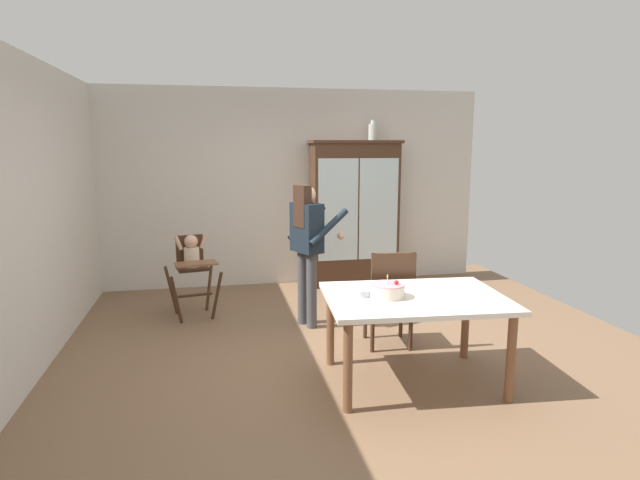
{
  "coord_description": "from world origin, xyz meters",
  "views": [
    {
      "loc": [
        -1.12,
        -4.67,
        1.94
      ],
      "look_at": [
        -0.02,
        0.7,
        0.95
      ],
      "focal_mm": 29.59,
      "sensor_mm": 36.0,
      "label": 1
    }
  ],
  "objects_px": {
    "high_chair_with_toddler": "(192,261)",
    "dining_chair_far_side": "(390,292)",
    "birthday_cake": "(387,290)",
    "serving_bowl": "(361,292)",
    "china_cabinet": "(354,213)",
    "ceramic_vase": "(373,131)",
    "adult_person": "(307,238)",
    "dining_table": "(415,306)"
  },
  "relations": [
    {
      "from": "ceramic_vase",
      "to": "high_chair_with_toddler",
      "type": "height_order",
      "value": "ceramic_vase"
    },
    {
      "from": "high_chair_with_toddler",
      "to": "serving_bowl",
      "type": "relative_size",
      "value": 5.28
    },
    {
      "from": "china_cabinet",
      "to": "dining_table",
      "type": "relative_size",
      "value": 1.33
    },
    {
      "from": "dining_table",
      "to": "dining_chair_far_side",
      "type": "height_order",
      "value": "dining_chair_far_side"
    },
    {
      "from": "serving_bowl",
      "to": "dining_chair_far_side",
      "type": "relative_size",
      "value": 0.19
    },
    {
      "from": "high_chair_with_toddler",
      "to": "dining_chair_far_side",
      "type": "distance_m",
      "value": 2.32
    },
    {
      "from": "high_chair_with_toddler",
      "to": "adult_person",
      "type": "distance_m",
      "value": 1.38
    },
    {
      "from": "china_cabinet",
      "to": "ceramic_vase",
      "type": "distance_m",
      "value": 1.14
    },
    {
      "from": "high_chair_with_toddler",
      "to": "birthday_cake",
      "type": "xyz_separation_m",
      "value": [
        1.59,
        -2.09,
        0.14
      ]
    },
    {
      "from": "adult_person",
      "to": "ceramic_vase",
      "type": "bearing_deg",
      "value": -61.23
    },
    {
      "from": "birthday_cake",
      "to": "high_chair_with_toddler",
      "type": "bearing_deg",
      "value": 127.3
    },
    {
      "from": "adult_person",
      "to": "birthday_cake",
      "type": "bearing_deg",
      "value": 169.09
    },
    {
      "from": "high_chair_with_toddler",
      "to": "ceramic_vase",
      "type": "bearing_deg",
      "value": 12.46
    },
    {
      "from": "high_chair_with_toddler",
      "to": "birthday_cake",
      "type": "bearing_deg",
      "value": -63.86
    },
    {
      "from": "serving_bowl",
      "to": "dining_chair_far_side",
      "type": "height_order",
      "value": "dining_chair_far_side"
    },
    {
      "from": "high_chair_with_toddler",
      "to": "dining_chair_far_side",
      "type": "height_order",
      "value": "dining_chair_far_side"
    },
    {
      "from": "dining_table",
      "to": "serving_bowl",
      "type": "xyz_separation_m",
      "value": [
        -0.42,
        0.1,
        0.12
      ]
    },
    {
      "from": "high_chair_with_toddler",
      "to": "dining_table",
      "type": "distance_m",
      "value": 2.78
    },
    {
      "from": "high_chair_with_toddler",
      "to": "serving_bowl",
      "type": "xyz_separation_m",
      "value": [
        1.4,
        -2.0,
        0.11
      ]
    },
    {
      "from": "high_chair_with_toddler",
      "to": "serving_bowl",
      "type": "distance_m",
      "value": 2.45
    },
    {
      "from": "serving_bowl",
      "to": "china_cabinet",
      "type": "bearing_deg",
      "value": 75.8
    },
    {
      "from": "adult_person",
      "to": "dining_table",
      "type": "xyz_separation_m",
      "value": [
        0.6,
        -1.54,
        -0.32
      ]
    },
    {
      "from": "high_chair_with_toddler",
      "to": "dining_chair_far_side",
      "type": "xyz_separation_m",
      "value": [
        1.88,
        -1.36,
        -0.1
      ]
    },
    {
      "from": "birthday_cake",
      "to": "ceramic_vase",
      "type": "bearing_deg",
      "value": 75.1
    },
    {
      "from": "ceramic_vase",
      "to": "serving_bowl",
      "type": "bearing_deg",
      "value": -108.56
    },
    {
      "from": "adult_person",
      "to": "serving_bowl",
      "type": "bearing_deg",
      "value": 162.66
    },
    {
      "from": "high_chair_with_toddler",
      "to": "birthday_cake",
      "type": "distance_m",
      "value": 2.63
    },
    {
      "from": "dining_table",
      "to": "birthday_cake",
      "type": "xyz_separation_m",
      "value": [
        -0.23,
        0.01,
        0.14
      ]
    },
    {
      "from": "dining_chair_far_side",
      "to": "dining_table",
      "type": "bearing_deg",
      "value": 91.73
    },
    {
      "from": "dining_table",
      "to": "serving_bowl",
      "type": "height_order",
      "value": "serving_bowl"
    },
    {
      "from": "adult_person",
      "to": "dining_chair_far_side",
      "type": "xyz_separation_m",
      "value": [
        0.66,
        -0.8,
        -0.41
      ]
    },
    {
      "from": "birthday_cake",
      "to": "serving_bowl",
      "type": "xyz_separation_m",
      "value": [
        -0.19,
        0.09,
        -0.03
      ]
    },
    {
      "from": "china_cabinet",
      "to": "ceramic_vase",
      "type": "relative_size",
      "value": 7.42
    },
    {
      "from": "ceramic_vase",
      "to": "serving_bowl",
      "type": "relative_size",
      "value": 1.5
    },
    {
      "from": "ceramic_vase",
      "to": "dining_table",
      "type": "relative_size",
      "value": 0.18
    },
    {
      "from": "china_cabinet",
      "to": "high_chair_with_toddler",
      "type": "xyz_separation_m",
      "value": [
        -2.18,
        -1.06,
        -0.35
      ]
    },
    {
      "from": "dining_table",
      "to": "birthday_cake",
      "type": "bearing_deg",
      "value": 178.52
    },
    {
      "from": "adult_person",
      "to": "serving_bowl",
      "type": "height_order",
      "value": "adult_person"
    },
    {
      "from": "china_cabinet",
      "to": "ceramic_vase",
      "type": "height_order",
      "value": "ceramic_vase"
    },
    {
      "from": "ceramic_vase",
      "to": "dining_chair_far_side",
      "type": "bearing_deg",
      "value": -102.85
    },
    {
      "from": "dining_chair_far_side",
      "to": "serving_bowl",
      "type": "bearing_deg",
      "value": 59.26
    },
    {
      "from": "birthday_cake",
      "to": "dining_chair_far_side",
      "type": "distance_m",
      "value": 0.82
    }
  ]
}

